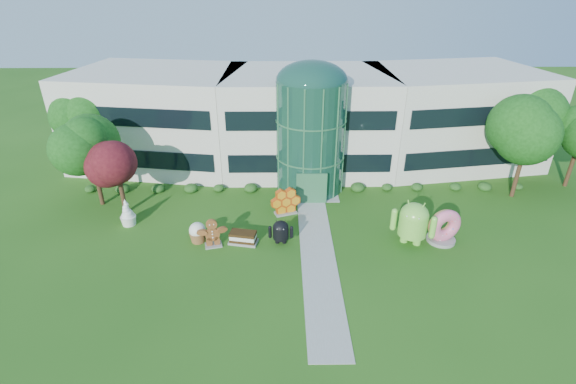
{
  "coord_description": "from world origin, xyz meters",
  "views": [
    {
      "loc": [
        -2.4,
        -22.65,
        17.41
      ],
      "look_at": [
        -2.04,
        6.0,
        2.6
      ],
      "focal_mm": 26.0,
      "sensor_mm": 36.0,
      "label": 1
    }
  ],
  "objects_px": {
    "android_black": "(281,230)",
    "gingerbread": "(212,233)",
    "android_green": "(414,220)",
    "donut": "(444,225)"
  },
  "relations": [
    {
      "from": "android_black",
      "to": "gingerbread",
      "type": "distance_m",
      "value": 4.92
    },
    {
      "from": "gingerbread",
      "to": "donut",
      "type": "bearing_deg",
      "value": -12.55
    },
    {
      "from": "donut",
      "to": "android_green",
      "type": "bearing_deg",
      "value": 169.4
    },
    {
      "from": "android_black",
      "to": "gingerbread",
      "type": "bearing_deg",
      "value": -174.76
    },
    {
      "from": "donut",
      "to": "gingerbread",
      "type": "bearing_deg",
      "value": 166.04
    },
    {
      "from": "donut",
      "to": "gingerbread",
      "type": "height_order",
      "value": "donut"
    },
    {
      "from": "android_green",
      "to": "donut",
      "type": "height_order",
      "value": "android_green"
    },
    {
      "from": "android_black",
      "to": "donut",
      "type": "xyz_separation_m",
      "value": [
        11.86,
        0.1,
        0.28
      ]
    },
    {
      "from": "gingerbread",
      "to": "android_black",
      "type": "bearing_deg",
      "value": -10.29
    },
    {
      "from": "android_green",
      "to": "android_black",
      "type": "height_order",
      "value": "android_green"
    }
  ]
}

